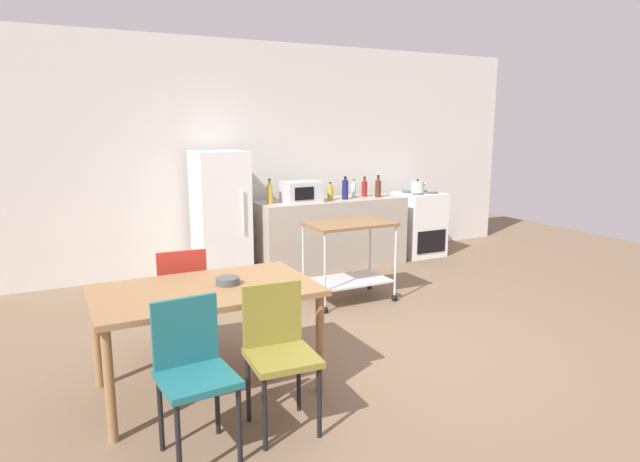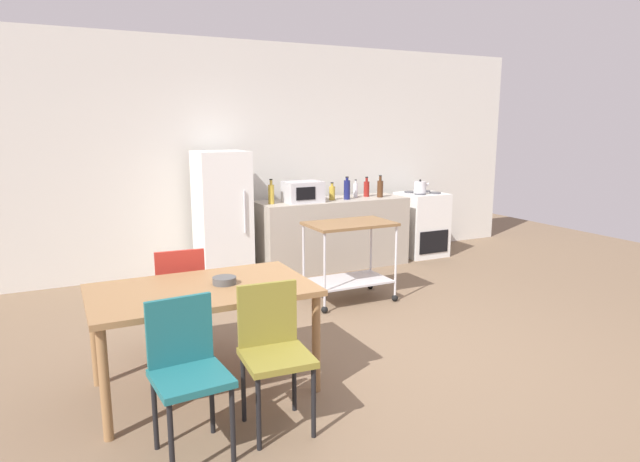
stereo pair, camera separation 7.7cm
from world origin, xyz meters
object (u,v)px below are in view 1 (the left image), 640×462
Objects in this scene: refrigerator at (221,216)px; fruit_bowl at (228,281)px; kitchen_cart at (349,248)px; bottle_vinegar at (378,188)px; bottle_sesame_oil at (330,193)px; bottle_soy_sauce at (270,194)px; bottle_olive_oil at (364,188)px; dining_table at (206,299)px; chair_olive at (279,346)px; kettle at (418,187)px; microwave at (301,192)px; bottle_soda at (353,190)px; chair_red at (181,293)px; chair_teal at (193,367)px; stove_oven at (419,224)px; bottle_hot_sauce at (345,189)px.

refrigerator is 9.32× the size of fruit_bowl.
kitchen_cart is 1.77m from bottle_vinegar.
kitchen_cart is 1.44m from bottle_sesame_oil.
bottle_soy_sauce is 1.15× the size of bottle_olive_oil.
fruit_bowl is (0.16, 0.01, 0.11)m from dining_table.
fruit_bowl is at bearing -117.74° from bottle_soy_sauce.
kettle is (3.45, 3.21, 0.48)m from chair_olive.
bottle_olive_oil reaches higher than microwave.
chair_red is at bearing -144.56° from bottle_soda.
dining_table is 1.69× the size of chair_teal.
chair_red is (0.25, 1.41, 0.00)m from chair_teal.
bottle_soy_sauce reaches higher than chair_teal.
chair_teal is 3.97m from microwave.
kitchen_cart is 2.15m from fruit_bowl.
stove_oven is 4.04× the size of bottle_sesame_oil.
bottle_hot_sauce is 1.24× the size of kettle.
chair_olive is (0.27, -0.66, -0.15)m from dining_table.
kettle reaches higher than chair_red.
microwave is 1.57× the size of bottle_vinegar.
bottle_sesame_oil is (-1.49, -0.07, 0.54)m from stove_oven.
refrigerator is 5.28× the size of bottle_vinegar.
bottle_hot_sauce is (0.62, -0.02, 0.00)m from microwave.
bottle_vinegar is (1.17, 1.26, 0.45)m from kitchen_cart.
bottle_sesame_oil is (2.62, 3.28, 0.48)m from chair_teal.
microwave is (1.95, 1.86, 0.51)m from chair_red.
bottle_soda reaches higher than stove_oven.
microwave is 1.92× the size of kettle.
microwave is at bearing -3.29° from bottle_soy_sauce.
refrigerator is 5.80× the size of bottle_olive_oil.
kitchen_cart is at bearing -159.14° from chair_red.
chair_teal is at bearing -121.44° from fruit_bowl.
bottle_sesame_oil is at bearing 60.82° from chair_olive.
chair_red is 3.58m from bottle_olive_oil.
bottle_soy_sauce is at bearing 59.54° from dining_table.
bottle_soda is at bearing -1.62° from refrigerator.
chair_teal is 4.34m from bottle_hot_sauce.
fruit_bowl is (-1.77, -2.55, -0.25)m from microwave.
bottle_soy_sauce is at bearing 57.15° from chair_teal.
dining_table is 1.69× the size of chair_red.
chair_olive and chair_teal have the same top height.
chair_olive is at bearing 0.49° from chair_teal.
stove_oven is (3.84, 2.65, -0.22)m from dining_table.
stove_oven is at bearing 34.57° from dining_table.
chair_teal is 4.67m from bottle_vinegar.
bottle_soda is at bearing 155.23° from bottle_vinegar.
chair_red is 3.06m from bottle_sesame_oil.
chair_teal is at bearing -140.81° from stove_oven.
stove_oven is 3.13× the size of bottle_vinegar.
dining_table is at bearing 115.75° from chair_olive.
bottle_olive_oil reaches higher than stove_oven.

